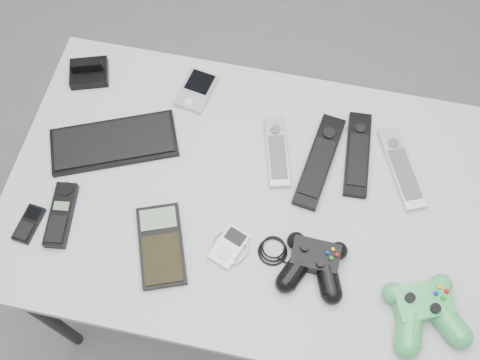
% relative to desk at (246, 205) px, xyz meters
% --- Properties ---
extents(floor, '(3.50, 3.50, 0.00)m').
position_rel_desk_xyz_m(floor, '(-0.03, -0.06, -0.67)').
color(floor, slate).
rests_on(floor, ground).
extents(desk, '(1.09, 0.70, 0.73)m').
position_rel_desk_xyz_m(desk, '(0.00, 0.00, 0.00)').
color(desk, '#A9A9AB').
rests_on(desk, floor).
extents(pda_keyboard, '(0.32, 0.23, 0.02)m').
position_rel_desk_xyz_m(pda_keyboard, '(-0.33, 0.06, 0.07)').
color(pda_keyboard, black).
rests_on(pda_keyboard, desk).
extents(dock_bracket, '(0.11, 0.11, 0.05)m').
position_rel_desk_xyz_m(dock_bracket, '(-0.45, 0.24, 0.09)').
color(dock_bracket, black).
rests_on(dock_bracket, desk).
extents(pda, '(0.09, 0.13, 0.02)m').
position_rel_desk_xyz_m(pda, '(-0.18, 0.25, 0.07)').
color(pda, '#A3A4AA').
rests_on(pda, desk).
extents(remote_silver_a, '(0.09, 0.19, 0.02)m').
position_rel_desk_xyz_m(remote_silver_a, '(0.05, 0.12, 0.07)').
color(remote_silver_a, '#A3A4AA').
rests_on(remote_silver_a, desk).
extents(remote_black_a, '(0.09, 0.25, 0.02)m').
position_rel_desk_xyz_m(remote_black_a, '(0.15, 0.11, 0.08)').
color(remote_black_a, black).
rests_on(remote_black_a, desk).
extents(remote_black_b, '(0.06, 0.22, 0.02)m').
position_rel_desk_xyz_m(remote_black_b, '(0.23, 0.15, 0.07)').
color(remote_black_b, black).
rests_on(remote_black_b, desk).
extents(remote_silver_b, '(0.13, 0.21, 0.02)m').
position_rel_desk_xyz_m(remote_silver_b, '(0.34, 0.14, 0.07)').
color(remote_silver_b, '#B7B8BE').
rests_on(remote_silver_b, desk).
extents(mobile_phone, '(0.05, 0.09, 0.01)m').
position_rel_desk_xyz_m(mobile_phone, '(-0.45, -0.17, 0.07)').
color(mobile_phone, black).
rests_on(mobile_phone, desk).
extents(cordless_handset, '(0.07, 0.16, 0.02)m').
position_rel_desk_xyz_m(cordless_handset, '(-0.39, -0.14, 0.08)').
color(cordless_handset, black).
rests_on(cordless_handset, desk).
extents(calculator, '(0.15, 0.21, 0.02)m').
position_rel_desk_xyz_m(calculator, '(-0.15, -0.16, 0.07)').
color(calculator, black).
rests_on(calculator, desk).
extents(mp3_player, '(0.11, 0.11, 0.02)m').
position_rel_desk_xyz_m(mp3_player, '(-0.01, -0.13, 0.07)').
color(mp3_player, white).
rests_on(mp3_player, desk).
extents(controller_black, '(0.25, 0.16, 0.05)m').
position_rel_desk_xyz_m(controller_black, '(0.17, -0.14, 0.09)').
color(controller_black, black).
rests_on(controller_black, desk).
extents(controller_green, '(0.21, 0.22, 0.05)m').
position_rel_desk_xyz_m(controller_green, '(0.41, -0.19, 0.09)').
color(controller_green, '#25893D').
rests_on(controller_green, desk).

